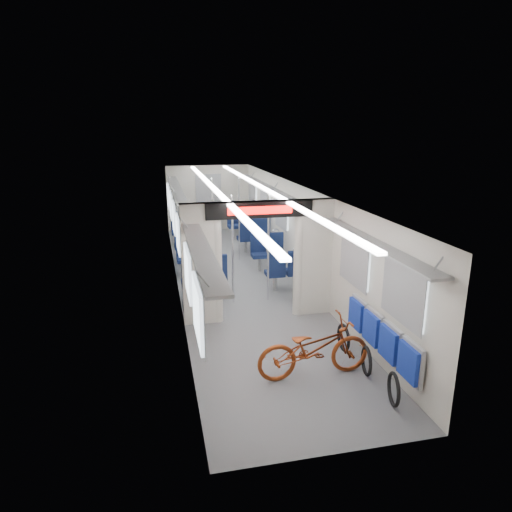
% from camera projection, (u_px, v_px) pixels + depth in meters
% --- Properties ---
extents(carriage, '(12.00, 12.02, 2.31)m').
position_uv_depth(carriage, '(241.00, 224.00, 10.20)').
color(carriage, '#515456').
rests_on(carriage, ground).
extents(bicycle, '(1.76, 0.66, 0.91)m').
position_uv_depth(bicycle, '(314.00, 348.00, 6.75)').
color(bicycle, maroon).
rests_on(bicycle, ground).
extents(flip_bench, '(0.12, 2.15, 0.57)m').
position_uv_depth(flip_bench, '(381.00, 336.00, 6.87)').
color(flip_bench, gray).
rests_on(flip_bench, carriage).
extents(bike_hoop_a, '(0.15, 0.47, 0.48)m').
position_uv_depth(bike_hoop_a, '(394.00, 391.00, 6.10)').
color(bike_hoop_a, black).
rests_on(bike_hoop_a, ground).
extents(bike_hoop_b, '(0.13, 0.46, 0.46)m').
position_uv_depth(bike_hoop_b, '(366.00, 362.00, 6.85)').
color(bike_hoop_b, black).
rests_on(bike_hoop_b, ground).
extents(bike_hoop_c, '(0.05, 0.48, 0.47)m').
position_uv_depth(bike_hoop_c, '(343.00, 339.00, 7.59)').
color(bike_hoop_c, black).
rests_on(bike_hoop_c, ground).
extents(seat_bay_near_left, '(0.95, 2.28, 1.16)m').
position_uv_depth(seat_bay_near_left, '(199.00, 262.00, 10.58)').
color(seat_bay_near_left, '#0D1739').
rests_on(seat_bay_near_left, ground).
extents(seat_bay_near_right, '(0.88, 1.92, 1.05)m').
position_uv_depth(seat_bay_near_right, '(276.00, 258.00, 11.08)').
color(seat_bay_near_right, '#0D1739').
rests_on(seat_bay_near_right, ground).
extents(seat_bay_far_left, '(0.95, 2.25, 1.15)m').
position_uv_depth(seat_bay_far_left, '(189.00, 233.00, 13.51)').
color(seat_bay_far_left, '#0D1739').
rests_on(seat_bay_far_left, ground).
extents(seat_bay_far_right, '(0.94, 2.22, 1.14)m').
position_uv_depth(seat_bay_far_right, '(247.00, 227.00, 14.36)').
color(seat_bay_far_right, '#0D1739').
rests_on(seat_bay_far_right, ground).
extents(stanchion_near_left, '(0.04, 0.04, 2.30)m').
position_uv_depth(stanchion_near_left, '(233.00, 250.00, 9.41)').
color(stanchion_near_left, silver).
rests_on(stanchion_near_left, ground).
extents(stanchion_near_right, '(0.04, 0.04, 2.30)m').
position_uv_depth(stanchion_near_right, '(268.00, 248.00, 9.56)').
color(stanchion_near_right, silver).
rests_on(stanchion_near_right, ground).
extents(stanchion_far_left, '(0.04, 0.04, 2.30)m').
position_uv_depth(stanchion_far_left, '(213.00, 221.00, 12.35)').
color(stanchion_far_left, silver).
rests_on(stanchion_far_left, ground).
extents(stanchion_far_right, '(0.04, 0.04, 2.30)m').
position_uv_depth(stanchion_far_right, '(239.00, 219.00, 12.49)').
color(stanchion_far_right, silver).
rests_on(stanchion_far_right, ground).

